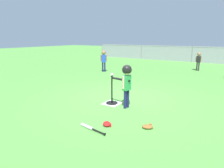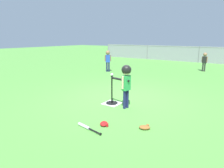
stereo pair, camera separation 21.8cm
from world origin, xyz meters
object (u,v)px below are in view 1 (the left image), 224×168
spare_bat_silver (89,128)px  batter_child (127,78)px  baseball_on_tee (112,75)px  batting_tee (112,99)px  fielder_near_right (104,58)px  glove_by_plate (148,127)px  glove_near_bats (107,124)px  fielder_deep_right (199,59)px

spare_bat_silver → batter_child: bearing=88.3°
baseball_on_tee → spare_bat_silver: size_ratio=0.11×
batting_tee → batter_child: 0.83m
fielder_near_right → spare_bat_silver: bearing=-57.8°
batter_child → spare_bat_silver: (-0.04, -1.45, -0.76)m
fielder_near_right → spare_bat_silver: fielder_near_right is taller
batting_tee → glove_by_plate: bearing=-32.3°
spare_bat_silver → glove_near_bats: size_ratio=2.43×
batter_child → glove_near_bats: batter_child is taller
batting_tee → batter_child: batter_child is taller
spare_bat_silver → fielder_near_right: bearing=122.2°
spare_bat_silver → glove_by_plate: bearing=33.8°
spare_bat_silver → baseball_on_tee: bearing=106.0°
batter_child → fielder_deep_right: size_ratio=1.12×
fielder_near_right → glove_by_plate: bearing=-47.8°
batter_child → glove_by_plate: bearing=-40.9°
fielder_deep_right → glove_by_plate: bearing=-87.4°
glove_by_plate → batter_child: bearing=139.1°
batter_child → glove_by_plate: batter_child is taller
batting_tee → fielder_near_right: bearing=127.2°
batter_child → glove_near_bats: (0.16, -1.13, -0.76)m
batter_child → spare_bat_silver: size_ratio=1.69×
fielder_near_right → glove_near_bats: fielder_near_right is taller
fielder_deep_right → glove_near_bats: size_ratio=3.67×
glove_by_plate → glove_near_bats: 0.83m
fielder_near_right → glove_near_bats: bearing=-54.7°
batter_child → fielder_near_right: size_ratio=1.00×
glove_by_plate → spare_bat_silver: bearing=-146.2°
glove_near_bats → baseball_on_tee: bearing=118.0°
batting_tee → fielder_near_right: fielder_near_right is taller
baseball_on_tee → fielder_near_right: size_ratio=0.07×
glove_near_bats → glove_by_plate: bearing=23.5°
batter_child → glove_near_bats: 1.37m
spare_bat_silver → glove_by_plate: (0.97, 0.65, 0.01)m
baseball_on_tee → glove_near_bats: (0.65, -1.22, -0.77)m
baseball_on_tee → glove_by_plate: (1.41, -0.89, -0.77)m
batter_child → spare_bat_silver: batter_child is taller
fielder_near_right → spare_bat_silver: (3.55, -5.63, -0.69)m
baseball_on_tee → fielder_near_right: bearing=127.2°
batting_tee → baseball_on_tee: baseball_on_tee is taller
batting_tee → fielder_deep_right: 7.17m
batter_child → fielder_deep_right: bearing=85.6°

